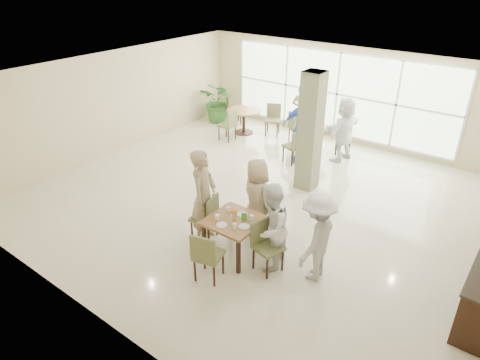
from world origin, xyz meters
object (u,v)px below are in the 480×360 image
Objects in this scene: teen_left at (204,196)px; teen_right at (271,227)px; round_table_right at (312,133)px; adult_standing at (301,112)px; main_table at (234,224)px; adult_a at (303,128)px; potted_plant at (219,102)px; round_table_left at (244,116)px; teen_far at (257,197)px; teen_standing at (317,237)px; adult_b at (344,129)px.

teen_right is (1.49, 0.04, -0.12)m from teen_left.
round_table_right is 0.61× the size of adult_standing.
main_table is 4.52m from adult_a.
adult_a is (3.85, -1.18, 0.27)m from potted_plant.
potted_plant is 0.83× the size of teen_right.
teen_left is (0.42, -5.05, 0.38)m from round_table_right.
teen_left is at bearing -60.81° from round_table_left.
teen_far is 0.99× the size of teen_standing.
teen_standing is 0.95× the size of adult_standing.
teen_standing is 6.46m from adult_standing.
adult_a is at bearing -34.66° from adult_b.
round_table_left is 0.57× the size of adult_a.
teen_left reaches higher than teen_far.
adult_a reaches higher than main_table.
main_table is 7.44m from potted_plant.
potted_plant is at bearing 131.72° from main_table.
adult_b is at bearing 31.47° from adult_a.
teen_left is 5.13m from adult_b.
main_table is at bearing 117.13° from teen_far.
round_table_right is (2.44, -0.07, -0.01)m from round_table_left.
teen_far is 0.94× the size of adult_standing.
teen_right is at bearing 106.27° from adult_standing.
adult_b is at bearing 3.30° from round_table_right.
teen_standing is at bearing 113.32° from adult_standing.
teen_far is (4.85, -4.71, 0.12)m from potted_plant.
teen_far is 1.09m from teen_right.
adult_a is at bearing -171.48° from teen_right.
teen_right reaches higher than potted_plant.
teen_far is at bearing 14.02° from adult_b.
adult_b is (-0.28, 5.16, 0.22)m from main_table.
main_table is at bearing -48.28° from potted_plant.
teen_standing is at bearing -100.43° from teen_left.
adult_a reaches higher than teen_standing.
adult_standing is (1.68, 0.64, 0.28)m from round_table_left.
potted_plant is 0.84× the size of teen_far.
teen_far is at bearing -44.15° from potted_plant.
round_table_right is 0.59× the size of adult_b.
teen_far is at bearing 96.37° from main_table.
adult_a reaches higher than adult_standing.
teen_far is (1.10, -4.27, 0.24)m from round_table_right.
adult_standing is at bearing -99.56° from adult_b.
round_table_left is (-3.63, 5.18, -0.09)m from main_table.
teen_standing is 0.85× the size of adult_a.
adult_a is (-2.58, 4.03, 0.14)m from teen_standing.
adult_a is at bearing -17.03° from potted_plant.
round_table_right is at bearing -75.09° from adult_b.
potted_plant is at bearing 150.72° from adult_a.
teen_far is (3.54, -4.34, 0.23)m from round_table_left.
teen_left is 1.50m from teen_right.
round_table_left is 1.37m from potted_plant.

